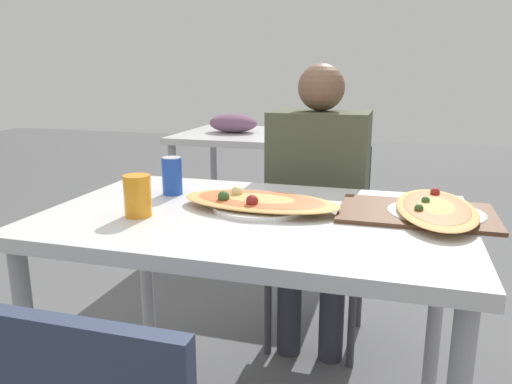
# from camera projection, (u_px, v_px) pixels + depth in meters

# --- Properties ---
(dining_table) EXTENTS (1.21, 0.77, 0.75)m
(dining_table) POSITION_uv_depth(u_px,v_px,m) (254.00, 239.00, 1.46)
(dining_table) COLOR silver
(dining_table) RESTS_ON ground_plane
(chair_far_seated) EXTENTS (0.40, 0.40, 0.84)m
(chair_far_seated) POSITION_uv_depth(u_px,v_px,m) (321.00, 230.00, 2.15)
(chair_far_seated) COLOR #2D3851
(chair_far_seated) RESTS_ON ground_plane
(person_seated) EXTENTS (0.38, 0.28, 1.18)m
(person_seated) POSITION_uv_depth(u_px,v_px,m) (318.00, 189.00, 2.00)
(person_seated) COLOR #2D2D38
(person_seated) RESTS_ON ground_plane
(pizza_main) EXTENTS (0.50, 0.28, 0.06)m
(pizza_main) POSITION_uv_depth(u_px,v_px,m) (259.00, 202.00, 1.48)
(pizza_main) COLOR white
(pizza_main) RESTS_ON dining_table
(soda_can) EXTENTS (0.07, 0.07, 0.12)m
(soda_can) POSITION_uv_depth(u_px,v_px,m) (172.00, 176.00, 1.65)
(soda_can) COLOR #1E47B2
(soda_can) RESTS_ON dining_table
(drink_glass) EXTENTS (0.08, 0.08, 0.12)m
(drink_glass) POSITION_uv_depth(u_px,v_px,m) (138.00, 196.00, 1.40)
(drink_glass) COLOR orange
(drink_glass) RESTS_ON dining_table
(serving_tray) EXTENTS (0.43, 0.29, 0.01)m
(serving_tray) POSITION_uv_depth(u_px,v_px,m) (416.00, 213.00, 1.43)
(serving_tray) COLOR brown
(serving_tray) RESTS_ON dining_table
(pizza_second) EXTENTS (0.27, 0.47, 0.05)m
(pizza_second) POSITION_uv_depth(u_px,v_px,m) (436.00, 209.00, 1.41)
(pizza_second) COLOR white
(pizza_second) RESTS_ON dining_table
(background_table) EXTENTS (1.10, 0.80, 0.87)m
(background_table) POSITION_uv_depth(u_px,v_px,m) (260.00, 142.00, 3.25)
(background_table) COLOR silver
(background_table) RESTS_ON ground_plane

